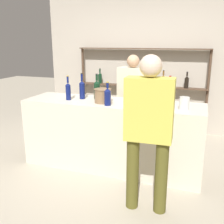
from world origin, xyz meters
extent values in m
plane|color=#B2A893|center=(0.00, 0.00, 0.00)|extent=(16.00, 16.00, 0.00)
cube|color=beige|center=(0.00, 0.00, 0.48)|extent=(2.48, 0.68, 0.96)
cube|color=#B2A899|center=(0.00, 1.94, 1.40)|extent=(4.08, 0.12, 2.80)
cylinder|color=#4C3828|center=(-1.26, 1.76, 0.82)|extent=(0.05, 0.05, 1.63)
cylinder|color=#4C3828|center=(1.26, 1.76, 0.82)|extent=(0.05, 0.05, 1.63)
cube|color=#4C3828|center=(0.00, 1.76, 1.62)|extent=(2.57, 0.18, 0.02)
cube|color=#4C3828|center=(0.00, 1.76, 0.90)|extent=(2.57, 0.18, 0.02)
cylinder|color=black|center=(-0.87, 1.76, 1.00)|extent=(0.08, 0.08, 0.18)
cone|color=black|center=(-0.87, 1.76, 1.11)|extent=(0.08, 0.08, 0.04)
cylinder|color=black|center=(-0.87, 1.76, 1.17)|extent=(0.03, 0.03, 0.08)
cylinder|color=black|center=(-0.87, 1.76, 1.21)|extent=(0.03, 0.03, 0.01)
cylinder|color=black|center=(-0.44, 1.76, 1.00)|extent=(0.07, 0.07, 0.18)
cone|color=black|center=(-0.44, 1.76, 1.11)|extent=(0.07, 0.07, 0.03)
cylinder|color=black|center=(-0.44, 1.76, 1.16)|extent=(0.03, 0.03, 0.08)
cylinder|color=maroon|center=(-0.44, 1.76, 1.21)|extent=(0.03, 0.03, 0.01)
cylinder|color=silver|center=(0.00, 1.76, 1.00)|extent=(0.07, 0.07, 0.19)
cone|color=silver|center=(0.00, 1.76, 1.11)|extent=(0.07, 0.07, 0.03)
cylinder|color=silver|center=(0.00, 1.76, 1.17)|extent=(0.03, 0.03, 0.08)
cylinder|color=gold|center=(0.00, 1.76, 1.22)|extent=(0.03, 0.03, 0.01)
cylinder|color=brown|center=(0.44, 1.76, 1.00)|extent=(0.08, 0.08, 0.19)
cone|color=brown|center=(0.44, 1.76, 1.11)|extent=(0.08, 0.08, 0.04)
cylinder|color=brown|center=(0.44, 1.76, 1.17)|extent=(0.03, 0.03, 0.08)
cylinder|color=black|center=(0.44, 1.76, 1.22)|extent=(0.03, 0.03, 0.01)
cylinder|color=black|center=(0.87, 1.76, 1.00)|extent=(0.08, 0.08, 0.19)
cone|color=black|center=(0.87, 1.76, 1.11)|extent=(0.08, 0.08, 0.04)
cylinder|color=black|center=(0.87, 1.76, 1.17)|extent=(0.03, 0.03, 0.07)
cylinder|color=black|center=(0.87, 1.76, 1.21)|extent=(0.03, 0.03, 0.01)
cylinder|color=black|center=(-0.27, 0.13, 1.07)|extent=(0.09, 0.09, 0.22)
cone|color=black|center=(-0.27, 0.13, 1.20)|extent=(0.09, 0.09, 0.04)
cylinder|color=black|center=(-0.27, 0.13, 1.26)|extent=(0.03, 0.03, 0.08)
cylinder|color=#232328|center=(-0.27, 0.13, 1.31)|extent=(0.04, 0.04, 0.01)
cylinder|color=#0F1956|center=(-0.63, -0.08, 1.06)|extent=(0.07, 0.07, 0.21)
cone|color=#0F1956|center=(-0.63, -0.08, 1.18)|extent=(0.07, 0.07, 0.03)
cylinder|color=#0F1956|center=(-0.63, -0.08, 1.25)|extent=(0.03, 0.03, 0.09)
cylinder|color=gold|center=(-0.63, -0.08, 1.30)|extent=(0.03, 0.03, 0.01)
cylinder|color=#0F1956|center=(0.01, -0.20, 1.05)|extent=(0.08, 0.08, 0.19)
cone|color=#0F1956|center=(0.01, -0.20, 1.17)|extent=(0.08, 0.08, 0.04)
cylinder|color=#0F1956|center=(0.01, -0.20, 1.22)|extent=(0.03, 0.03, 0.07)
cylinder|color=gold|center=(0.01, -0.20, 1.26)|extent=(0.03, 0.03, 0.01)
cylinder|color=#0F1956|center=(-0.47, 0.05, 1.07)|extent=(0.08, 0.08, 0.22)
cone|color=#0F1956|center=(-0.47, 0.05, 1.20)|extent=(0.08, 0.08, 0.04)
cylinder|color=#0F1956|center=(-0.47, 0.05, 1.27)|extent=(0.03, 0.03, 0.10)
cylinder|color=black|center=(-0.47, 0.05, 1.32)|extent=(0.03, 0.03, 0.01)
cylinder|color=#0F1956|center=(0.75, 0.18, 1.07)|extent=(0.08, 0.08, 0.22)
cone|color=#0F1956|center=(0.75, 0.18, 1.20)|extent=(0.08, 0.08, 0.04)
cylinder|color=#0F1956|center=(0.75, 0.18, 1.27)|extent=(0.03, 0.03, 0.10)
cylinder|color=maroon|center=(0.75, 0.18, 1.32)|extent=(0.03, 0.03, 0.01)
cylinder|color=#846647|center=(-0.10, -0.08, 1.05)|extent=(0.22, 0.22, 0.18)
cylinder|color=#846647|center=(-0.10, -0.08, 1.14)|extent=(0.24, 0.24, 0.01)
cylinder|color=silver|center=(0.97, -0.13, 1.04)|extent=(0.12, 0.12, 0.16)
sphere|color=tan|center=(0.96, -0.12, 1.00)|extent=(0.02, 0.02, 0.02)
sphere|color=tan|center=(0.95, -0.09, 0.99)|extent=(0.02, 0.02, 0.02)
sphere|color=tan|center=(1.01, -0.10, 1.02)|extent=(0.02, 0.02, 0.02)
sphere|color=tan|center=(1.00, -0.11, 1.03)|extent=(0.02, 0.02, 0.02)
sphere|color=tan|center=(0.99, -0.13, 0.99)|extent=(0.02, 0.02, 0.02)
cylinder|color=#575347|center=(-0.08, 0.88, 0.38)|extent=(0.14, 0.14, 0.75)
cylinder|color=#575347|center=(0.22, 0.81, 0.38)|extent=(0.14, 0.14, 0.75)
cube|color=beige|center=(0.07, 0.84, 1.05)|extent=(0.52, 0.32, 0.60)
sphere|color=tan|center=(0.07, 0.84, 1.45)|extent=(0.20, 0.20, 0.20)
cylinder|color=brown|center=(0.83, -0.83, 0.40)|extent=(0.13, 0.13, 0.80)
cylinder|color=brown|center=(0.52, -0.85, 0.40)|extent=(0.13, 0.13, 0.80)
cube|color=#D1C64C|center=(0.68, -0.84, 1.12)|extent=(0.48, 0.23, 0.63)
sphere|color=beige|center=(0.68, -0.84, 1.54)|extent=(0.22, 0.22, 0.22)
camera|label=1|loc=(1.14, -3.31, 1.77)|focal=42.00mm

